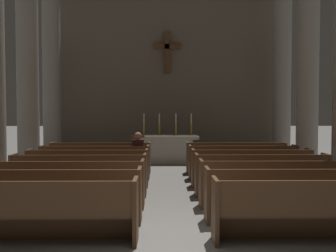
{
  "coord_description": "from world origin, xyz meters",
  "views": [
    {
      "loc": [
        -0.19,
        -5.81,
        1.96
      ],
      "look_at": [
        0.0,
        7.6,
        1.39
      ],
      "focal_mm": 42.94,
      "sensor_mm": 36.0,
      "label": 1
    }
  ],
  "objects": [
    {
      "name": "ground_plane",
      "position": [
        0.0,
        0.0,
        0.0
      ],
      "size": [
        80.0,
        80.0,
        0.0
      ],
      "primitive_type": "plane",
      "color": "slate"
    },
    {
      "name": "pew_left_row_1",
      "position": [
        -2.05,
        -0.04,
        0.48
      ],
      "size": [
        3.0,
        0.5,
        0.95
      ],
      "color": "brown",
      "rests_on": "ground"
    },
    {
      "name": "pew_left_row_2",
      "position": [
        -2.05,
        1.02,
        0.48
      ],
      "size": [
        3.0,
        0.5,
        0.95
      ],
      "color": "brown",
      "rests_on": "ground"
    },
    {
      "name": "pew_left_row_3",
      "position": [
        -2.05,
        2.08,
        0.48
      ],
      "size": [
        3.0,
        0.5,
        0.95
      ],
      "color": "brown",
      "rests_on": "ground"
    },
    {
      "name": "pew_left_row_4",
      "position": [
        -2.05,
        3.14,
        0.48
      ],
      "size": [
        3.0,
        0.5,
        0.95
      ],
      "color": "brown",
      "rests_on": "ground"
    },
    {
      "name": "pew_left_row_5",
      "position": [
        -2.05,
        4.2,
        0.48
      ],
      "size": [
        3.0,
        0.5,
        0.95
      ],
      "color": "brown",
      "rests_on": "ground"
    },
    {
      "name": "pew_left_row_6",
      "position": [
        -2.05,
        5.26,
        0.48
      ],
      "size": [
        3.0,
        0.5,
        0.95
      ],
      "color": "brown",
      "rests_on": "ground"
    },
    {
      "name": "pew_left_row_7",
      "position": [
        -2.05,
        6.32,
        0.48
      ],
      "size": [
        3.0,
        0.5,
        0.95
      ],
      "color": "brown",
      "rests_on": "ground"
    },
    {
      "name": "pew_right_row_1",
      "position": [
        2.05,
        -0.04,
        0.48
      ],
      "size": [
        3.0,
        0.5,
        0.95
      ],
      "color": "brown",
      "rests_on": "ground"
    },
    {
      "name": "pew_right_row_2",
      "position": [
        2.05,
        1.02,
        0.48
      ],
      "size": [
        3.0,
        0.5,
        0.95
      ],
      "color": "brown",
      "rests_on": "ground"
    },
    {
      "name": "pew_right_row_3",
      "position": [
        2.05,
        2.08,
        0.48
      ],
      "size": [
        3.0,
        0.5,
        0.95
      ],
      "color": "brown",
      "rests_on": "ground"
    },
    {
      "name": "pew_right_row_4",
      "position": [
        2.05,
        3.14,
        0.48
      ],
      "size": [
        3.0,
        0.5,
        0.95
      ],
      "color": "brown",
      "rests_on": "ground"
    },
    {
      "name": "pew_right_row_5",
      "position": [
        2.05,
        4.2,
        0.48
      ],
      "size": [
        3.0,
        0.5,
        0.95
      ],
      "color": "brown",
      "rests_on": "ground"
    },
    {
      "name": "pew_right_row_6",
      "position": [
        2.05,
        5.26,
        0.48
      ],
      "size": [
        3.0,
        0.5,
        0.95
      ],
      "color": "brown",
      "rests_on": "ground"
    },
    {
      "name": "pew_right_row_7",
      "position": [
        2.05,
        6.32,
        0.48
      ],
      "size": [
        3.0,
        0.5,
        0.95
      ],
      "color": "brown",
      "rests_on": "ground"
    },
    {
      "name": "column_left_third",
      "position": [
        -4.37,
        6.75,
        3.4
      ],
      "size": [
        1.0,
        1.0,
        6.97
      ],
      "color": "#9E998E",
      "rests_on": "ground"
    },
    {
      "name": "column_right_third",
      "position": [
        4.37,
        6.75,
        3.4
      ],
      "size": [
        1.0,
        1.0,
        6.97
      ],
      "color": "#9E998E",
      "rests_on": "ground"
    },
    {
      "name": "column_left_fourth",
      "position": [
        -4.37,
        9.45,
        3.4
      ],
      "size": [
        1.0,
        1.0,
        6.97
      ],
      "color": "#9E998E",
      "rests_on": "ground"
    },
    {
      "name": "column_right_fourth",
      "position": [
        4.37,
        9.45,
        3.4
      ],
      "size": [
        1.0,
        1.0,
        6.97
      ],
      "color": "#9E998E",
      "rests_on": "ground"
    },
    {
      "name": "altar",
      "position": [
        0.0,
        8.61,
        0.53
      ],
      "size": [
        2.2,
        0.9,
        1.01
      ],
      "color": "#BCB7AD",
      "rests_on": "ground"
    },
    {
      "name": "candlestick_outer_left",
      "position": [
        -0.85,
        8.61,
        1.27
      ],
      "size": [
        0.16,
        0.16,
        0.78
      ],
      "color": "#B79338",
      "rests_on": "altar"
    },
    {
      "name": "candlestick_inner_left",
      "position": [
        -0.3,
        8.61,
        1.27
      ],
      "size": [
        0.16,
        0.16,
        0.78
      ],
      "color": "#B79338",
      "rests_on": "altar"
    },
    {
      "name": "candlestick_inner_right",
      "position": [
        0.3,
        8.61,
        1.27
      ],
      "size": [
        0.16,
        0.16,
        0.78
      ],
      "color": "#B79338",
      "rests_on": "altar"
    },
    {
      "name": "candlestick_outer_right",
      "position": [
        0.85,
        8.61,
        1.27
      ],
      "size": [
        0.16,
        0.16,
        0.78
      ],
      "color": "#B79338",
      "rests_on": "altar"
    },
    {
      "name": "apse_with_cross",
      "position": [
        0.0,
        10.79,
        3.85
      ],
      "size": [
        9.81,
        0.45,
        7.69
      ],
      "color": "#706656",
      "rests_on": "ground"
    },
    {
      "name": "lectern",
      "position": [
        -1.01,
        7.41,
        0.55
      ],
      "size": [
        0.44,
        0.36,
        1.15
      ],
      "color": "brown",
      "rests_on": "ground"
    },
    {
      "name": "lone_worshipper",
      "position": [
        -0.86,
        5.3,
        0.69
      ],
      "size": [
        0.32,
        0.43,
        1.32
      ],
      "color": "#26262B",
      "rests_on": "ground"
    }
  ]
}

